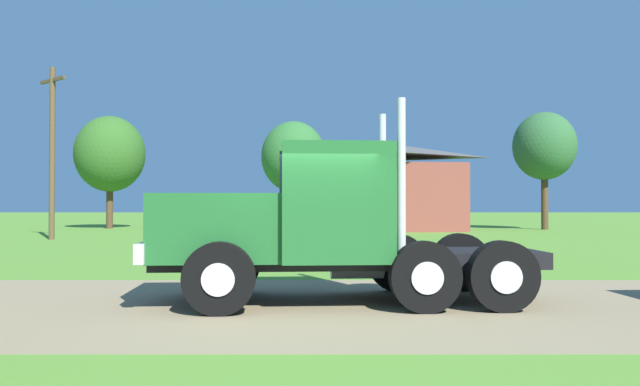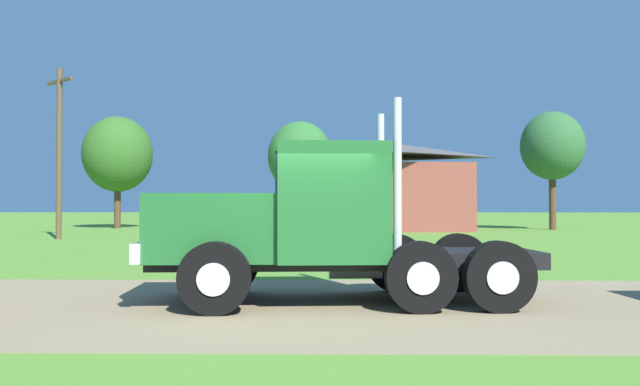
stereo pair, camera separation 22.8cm
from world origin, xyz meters
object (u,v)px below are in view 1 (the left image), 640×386
visitor_far_side (203,233)px  truck_foreground_white (308,227)px  utility_pole_near (49,148)px  shed_building (376,188)px

visitor_far_side → truck_foreground_white: bearing=-62.0°
utility_pole_near → visitor_far_side: bearing=-53.2°
truck_foreground_white → utility_pole_near: utility_pole_near is taller
visitor_far_side → utility_pole_near: 16.41m
truck_foreground_white → shed_building: shed_building is taller
shed_building → utility_pole_near: utility_pole_near is taller
visitor_far_side → shed_building: size_ratio=0.16×
truck_foreground_white → visitor_far_side: bearing=118.0°
truck_foreground_white → shed_building: size_ratio=0.64×
utility_pole_near → truck_foreground_white: bearing=-55.6°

